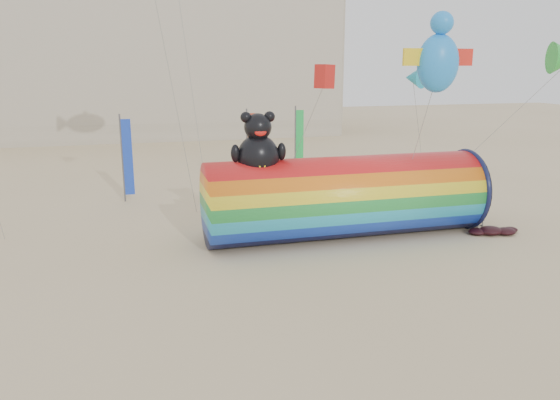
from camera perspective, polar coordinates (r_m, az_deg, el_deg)
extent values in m
plane|color=#CCB58C|center=(22.28, -0.22, -6.99)|extent=(160.00, 160.00, 0.00)
cube|color=#B7AD99|center=(66.45, -21.73, 14.78)|extent=(60.00, 15.00, 20.00)
cube|color=#28303D|center=(58.96, -22.55, 15.41)|extent=(59.50, 0.12, 17.00)
cylinder|color=red|center=(25.82, 6.80, 0.32)|extent=(13.17, 3.84, 3.84)
torus|color=#0F1438|center=(28.83, 18.78, 1.11)|extent=(0.26, 4.03, 4.03)
cylinder|color=black|center=(28.91, 19.03, 1.12)|extent=(0.07, 3.80, 3.80)
ellipsoid|color=black|center=(24.16, -2.30, 4.52)|extent=(1.88, 1.68, 1.97)
ellipsoid|color=yellow|center=(23.60, -1.96, 4.02)|extent=(0.97, 0.42, 0.84)
sphere|color=black|center=(23.98, -2.33, 7.62)|extent=(1.21, 1.21, 1.21)
sphere|color=black|center=(23.82, -3.59, 8.62)|extent=(0.48, 0.48, 0.48)
sphere|color=black|center=(24.06, -1.10, 8.70)|extent=(0.48, 0.48, 0.48)
ellipsoid|color=red|center=(23.52, -2.05, 7.09)|extent=(0.53, 0.19, 0.34)
ellipsoid|color=black|center=(23.81, -4.70, 4.87)|extent=(0.39, 0.39, 0.79)
ellipsoid|color=black|center=(24.27, 0.16, 5.10)|extent=(0.39, 0.39, 0.79)
imported|color=slate|center=(29.14, 20.24, -0.85)|extent=(0.79, 0.63, 1.90)
ellipsoid|color=black|center=(28.17, 21.14, -3.00)|extent=(1.17, 0.99, 0.41)
ellipsoid|color=black|center=(28.44, 22.51, -3.04)|extent=(0.99, 0.84, 0.34)
ellipsoid|color=black|center=(27.96, 19.96, -3.12)|extent=(0.91, 0.77, 0.32)
ellipsoid|color=black|center=(28.67, 21.15, -2.85)|extent=(0.78, 0.66, 0.27)
ellipsoid|color=black|center=(28.98, 22.93, -2.87)|extent=(0.73, 0.62, 0.25)
cylinder|color=#59595E|center=(33.49, -16.14, 4.20)|extent=(0.10, 0.10, 5.20)
cube|color=blue|center=(33.48, -15.62, 4.32)|extent=(0.56, 0.06, 4.50)
cylinder|color=#59595E|center=(36.06, -3.46, 5.39)|extent=(0.10, 0.10, 5.20)
cube|color=red|center=(36.12, -2.98, 5.49)|extent=(0.56, 0.06, 4.50)
cylinder|color=#59595E|center=(38.53, 1.61, 5.96)|extent=(0.10, 0.10, 5.20)
cube|color=green|center=(38.61, 2.05, 6.05)|extent=(0.56, 0.06, 4.50)
ellipsoid|color=#218AED|center=(23.13, 16.17, 13.55)|extent=(1.72, 1.33, 2.29)
cube|color=red|center=(29.80, 4.67, 12.74)|extent=(0.78, 0.78, 1.25)
cone|color=#1797BC|center=(33.73, 13.79, 12.31)|extent=(1.25, 1.25, 1.13)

